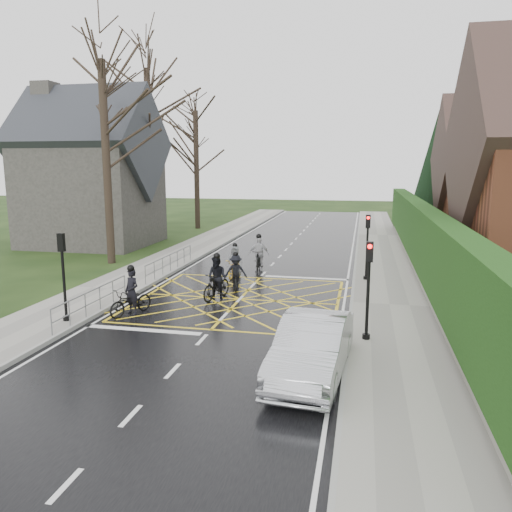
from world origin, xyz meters
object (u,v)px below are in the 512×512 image
at_px(cyclist_rear, 131,299).
at_px(cyclist_mid, 235,275).
at_px(cyclist_back, 217,282).
at_px(car, 312,348).
at_px(cyclist_front, 259,257).
at_px(cyclist_lead, 235,265).

distance_m(cyclist_rear, cyclist_mid, 5.39).
relative_size(cyclist_back, cyclist_mid, 1.10).
xyz_separation_m(cyclist_rear, car, (7.10, -4.07, 0.17)).
xyz_separation_m(cyclist_mid, cyclist_front, (0.22, 3.98, 0.11)).
xyz_separation_m(cyclist_lead, car, (4.95, -10.99, 0.19)).
distance_m(cyclist_rear, car, 8.19).
relative_size(cyclist_rear, cyclist_front, 1.01).
height_order(cyclist_rear, cyclist_front, cyclist_front).
bearing_deg(cyclist_back, cyclist_front, 100.65).
height_order(cyclist_back, cyclist_front, cyclist_front).
relative_size(cyclist_rear, cyclist_mid, 1.11).
bearing_deg(cyclist_front, cyclist_rear, -116.41).
height_order(cyclist_rear, car, cyclist_rear).
height_order(cyclist_mid, cyclist_lead, cyclist_lead).
bearing_deg(car, cyclist_lead, 118.67).
relative_size(cyclist_mid, cyclist_lead, 1.03).
height_order(cyclist_mid, cyclist_front, cyclist_front).
xyz_separation_m(cyclist_rear, cyclist_mid, (2.79, 4.61, 0.01)).
height_order(cyclist_front, cyclist_lead, cyclist_front).
bearing_deg(cyclist_front, cyclist_back, -102.39).
bearing_deg(cyclist_lead, cyclist_mid, -71.49).
distance_m(cyclist_rear, cyclist_back, 3.71).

